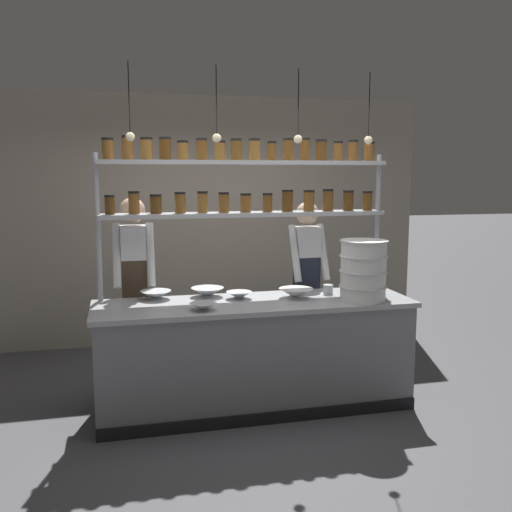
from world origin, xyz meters
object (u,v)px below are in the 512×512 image
at_px(prep_bowl_center_front, 203,307).
at_px(spice_shelf_unit, 245,189).
at_px(chef_center, 307,276).
at_px(container_stack, 363,270).
at_px(prep_bowl_center_back, 239,295).
at_px(prep_bowl_far_left, 156,295).
at_px(chef_left, 134,281).
at_px(prep_bowl_near_right, 207,292).
at_px(prep_bowl_near_left, 296,293).
at_px(serving_cup_front, 328,289).

bearing_deg(prep_bowl_center_front, spice_shelf_unit, 49.77).
height_order(chef_center, container_stack, chef_center).
distance_m(prep_bowl_center_back, prep_bowl_far_left, 0.71).
xyz_separation_m(spice_shelf_unit, prep_bowl_far_left, (-0.79, -0.05, -0.89)).
relative_size(chef_left, prep_bowl_near_right, 6.21).
xyz_separation_m(chef_left, prep_bowl_near_left, (1.34, -0.54, -0.07)).
distance_m(container_stack, prep_bowl_near_right, 1.34).
distance_m(chef_left, chef_center, 1.64).
bearing_deg(chef_center, chef_left, 179.19).
height_order(prep_bowl_near_left, serving_cup_front, serving_cup_front).
height_order(prep_bowl_center_back, serving_cup_front, serving_cup_front).
xyz_separation_m(chef_center, prep_bowl_far_left, (-1.48, -0.39, -0.03)).
xyz_separation_m(prep_bowl_near_left, prep_bowl_center_front, (-0.84, -0.26, -0.01)).
bearing_deg(prep_bowl_near_right, prep_bowl_far_left, 179.91).
height_order(chef_center, serving_cup_front, chef_center).
bearing_deg(prep_bowl_center_front, prep_bowl_near_right, 77.35).
relative_size(prep_bowl_near_left, prep_bowl_center_front, 1.41).
bearing_deg(prep_bowl_near_right, serving_cup_front, -8.12).
bearing_deg(spice_shelf_unit, serving_cup_front, -16.02).
xyz_separation_m(container_stack, prep_bowl_far_left, (-1.68, 0.46, -0.22)).
bearing_deg(prep_bowl_near_right, container_stack, -20.19).
xyz_separation_m(container_stack, prep_bowl_center_back, (-0.99, 0.31, -0.23)).
distance_m(spice_shelf_unit, prep_bowl_near_left, 1.00).
bearing_deg(chef_center, prep_bowl_near_right, -162.90).
height_order(chef_left, prep_bowl_far_left, chef_left).
distance_m(chef_center, serving_cup_front, 0.54).
distance_m(chef_center, prep_bowl_near_left, 0.69).
relative_size(spice_shelf_unit, prep_bowl_near_left, 8.52).
bearing_deg(serving_cup_front, prep_bowl_near_left, -165.70).
bearing_deg(chef_center, prep_bowl_center_back, -149.05).
distance_m(prep_bowl_near_right, serving_cup_front, 1.06).
xyz_separation_m(prep_bowl_near_right, prep_bowl_far_left, (-0.44, 0.00, -0.00)).
bearing_deg(prep_bowl_far_left, spice_shelf_unit, 3.66).
relative_size(chef_center, prep_bowl_near_right, 5.99).
bearing_deg(spice_shelf_unit, prep_bowl_near_right, -171.65).
distance_m(container_stack, prep_bowl_center_back, 1.07).
height_order(prep_bowl_near_left, prep_bowl_center_front, prep_bowl_near_left).
bearing_deg(container_stack, chef_left, 157.47).
relative_size(container_stack, serving_cup_front, 5.92).
bearing_deg(chef_left, container_stack, -22.02).
relative_size(container_stack, prep_bowl_far_left, 1.94).
distance_m(container_stack, prep_bowl_center_front, 1.37).
height_order(container_stack, prep_bowl_far_left, container_stack).
bearing_deg(chef_left, prep_bowl_far_left, -61.31).
bearing_deg(container_stack, serving_cup_front, 121.88).
relative_size(prep_bowl_center_front, prep_bowl_far_left, 0.81).
distance_m(container_stack, serving_cup_front, 0.42).
distance_m(chef_left, prep_bowl_near_right, 0.69).
bearing_deg(prep_bowl_far_left, prep_bowl_center_front, -56.16).
bearing_deg(prep_bowl_center_back, spice_shelf_unit, 63.08).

